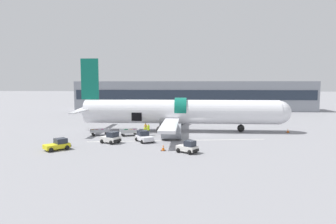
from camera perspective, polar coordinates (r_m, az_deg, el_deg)
ground_plane at (r=49.03m, az=5.54°, el=-4.12°), size 500.00×500.00×0.00m
apron_marking_line at (r=43.08m, az=1.84°, el=-5.43°), size 25.37×3.98×0.01m
terminal_strip at (r=92.13m, az=4.84°, el=3.12°), size 70.71×11.13×8.71m
airplane at (r=51.01m, az=1.93°, el=-0.03°), size 37.12×30.22×12.38m
baggage_tug_lead at (r=41.88m, az=-10.79°, el=-4.91°), size 2.94×2.71×1.59m
baggage_tug_mid at (r=35.57m, az=3.80°, el=-6.77°), size 2.77×2.52×1.49m
baggage_tug_rear at (r=39.45m, az=-20.24°, el=-5.90°), size 3.14×3.21×1.39m
baggage_tug_spare at (r=42.19m, az=-4.59°, el=-4.77°), size 2.89×3.36×1.52m
baggage_cart_loading at (r=47.43m, az=-7.25°, el=-3.84°), size 3.82×2.60×1.01m
baggage_cart_queued at (r=48.43m, az=-12.81°, el=-3.75°), size 3.80×2.52×0.97m
ground_crew_loader_a at (r=45.08m, az=-4.38°, el=-3.73°), size 0.53×0.62×1.80m
ground_crew_loader_b at (r=47.03m, az=-3.77°, el=-3.34°), size 0.49×0.63×1.81m
ground_crew_driver at (r=49.11m, az=-4.30°, el=-3.05°), size 0.53×0.53×1.67m
suitcase_on_tarmac_upright at (r=45.52m, az=-10.84°, el=-4.53°), size 0.58×0.42×0.75m
suitcase_on_tarmac_spare at (r=44.96m, az=-5.70°, el=-4.57°), size 0.41×0.26×0.77m
safety_cone_nose at (r=53.56m, az=21.87°, el=-3.36°), size 0.62×0.62×0.62m
safety_cone_engine_left at (r=36.65m, az=-0.92°, el=-6.81°), size 0.59×0.59×0.76m
safety_cone_wingtip at (r=43.72m, az=2.16°, el=-4.90°), size 0.56×0.56×0.61m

